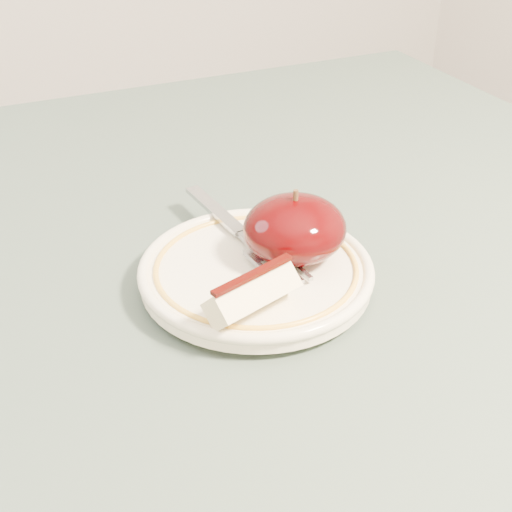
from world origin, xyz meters
name	(u,v)px	position (x,y,z in m)	size (l,w,h in m)	color
table	(245,344)	(0.00, 0.00, 0.66)	(0.90, 0.90, 0.75)	brown
plate	(256,271)	(-0.01, -0.04, 0.76)	(0.18, 0.18, 0.02)	#F4ECCD
apple_half	(295,229)	(0.03, -0.04, 0.79)	(0.08, 0.08, 0.06)	black
apple_wedge	(253,294)	(-0.03, -0.09, 0.78)	(0.07, 0.05, 0.03)	beige
fork	(242,234)	(0.00, 0.01, 0.77)	(0.04, 0.18, 0.00)	#96989E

